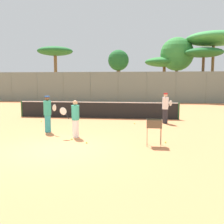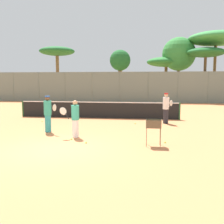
{
  "view_description": "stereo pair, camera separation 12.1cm",
  "coord_description": "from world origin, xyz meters",
  "px_view_note": "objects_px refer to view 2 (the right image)",
  "views": [
    {
      "loc": [
        3.19,
        -8.7,
        2.44
      ],
      "look_at": [
        1.63,
        3.16,
        1.0
      ],
      "focal_mm": 42.0,
      "sensor_mm": 36.0,
      "label": 1
    },
    {
      "loc": [
        3.31,
        -8.69,
        2.44
      ],
      "look_at": [
        1.63,
        3.16,
        1.0
      ],
      "focal_mm": 42.0,
      "sensor_mm": 36.0,
      "label": 2
    }
  ],
  "objects_px": {
    "tennis_net": "(98,110)",
    "player_yellow_shirt": "(48,113)",
    "player_red_cap": "(75,118)",
    "ball_cart": "(154,126)",
    "player_white_outfit": "(166,108)"
  },
  "relations": [
    {
      "from": "tennis_net",
      "to": "ball_cart",
      "type": "xyz_separation_m",
      "value": [
        3.49,
        -6.96,
        0.2
      ]
    },
    {
      "from": "tennis_net",
      "to": "player_red_cap",
      "type": "distance_m",
      "value": 5.93
    },
    {
      "from": "player_white_outfit",
      "to": "player_yellow_shirt",
      "type": "relative_size",
      "value": 1.01
    },
    {
      "from": "tennis_net",
      "to": "player_yellow_shirt",
      "type": "height_order",
      "value": "player_yellow_shirt"
    },
    {
      "from": "tennis_net",
      "to": "player_yellow_shirt",
      "type": "xyz_separation_m",
      "value": [
        -1.43,
        -4.98,
        0.34
      ]
    },
    {
      "from": "player_red_cap",
      "to": "ball_cart",
      "type": "relative_size",
      "value": 1.62
    },
    {
      "from": "tennis_net",
      "to": "player_yellow_shirt",
      "type": "distance_m",
      "value": 5.19
    },
    {
      "from": "player_yellow_shirt",
      "to": "player_red_cap",
      "type": "bearing_deg",
      "value": 2.67
    },
    {
      "from": "player_white_outfit",
      "to": "ball_cart",
      "type": "distance_m",
      "value": 5.4
    },
    {
      "from": "player_yellow_shirt",
      "to": "tennis_net",
      "type": "bearing_deg",
      "value": 107.26
    },
    {
      "from": "tennis_net",
      "to": "player_white_outfit",
      "type": "xyz_separation_m",
      "value": [
        4.27,
        -1.62,
        0.34
      ]
    },
    {
      "from": "tennis_net",
      "to": "player_yellow_shirt",
      "type": "relative_size",
      "value": 6.11
    },
    {
      "from": "player_red_cap",
      "to": "ball_cart",
      "type": "height_order",
      "value": "player_red_cap"
    },
    {
      "from": "player_red_cap",
      "to": "ball_cart",
      "type": "xyz_separation_m",
      "value": [
        3.32,
        -1.04,
        -0.07
      ]
    },
    {
      "from": "tennis_net",
      "to": "player_white_outfit",
      "type": "distance_m",
      "value": 4.58
    }
  ]
}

